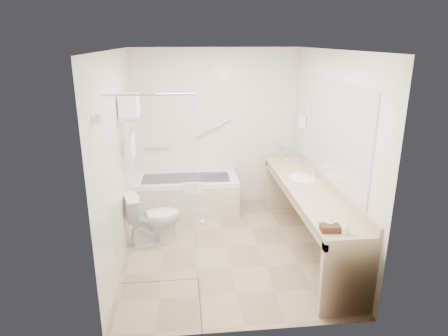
{
  "coord_description": "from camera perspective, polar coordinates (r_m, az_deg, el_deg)",
  "views": [
    {
      "loc": [
        -0.51,
        -4.66,
        2.62
      ],
      "look_at": [
        0.0,
        0.3,
        1.0
      ],
      "focal_mm": 32.0,
      "sensor_mm": 36.0,
      "label": 1
    }
  ],
  "objects": [
    {
      "name": "wall_back",
      "position": [
        6.43,
        -1.2,
        5.69
      ],
      "size": [
        2.6,
        0.1,
        2.5
      ],
      "primitive_type": "cube",
      "color": "beige",
      "rests_on": "ground"
    },
    {
      "name": "grab_bar_long",
      "position": [
        6.39,
        -1.62,
        5.6
      ],
      "size": [
        0.53,
        0.03,
        0.33
      ],
      "primitive_type": "cylinder",
      "rotation": [
        0.0,
        1.05,
        0.0
      ],
      "color": "silver",
      "rests_on": "wall_back"
    },
    {
      "name": "wall_front",
      "position": [
        3.39,
        3.32,
        -5.85
      ],
      "size": [
        2.6,
        0.1,
        2.5
      ],
      "primitive_type": "cube",
      "color": "beige",
      "rests_on": "ground"
    },
    {
      "name": "floor",
      "position": [
        5.37,
        0.34,
        -11.2
      ],
      "size": [
        3.2,
        3.2,
        0.0
      ],
      "primitive_type": "plane",
      "color": "#9D7F61",
      "rests_on": "ground"
    },
    {
      "name": "mirror",
      "position": [
        4.97,
        15.56,
        4.91
      ],
      "size": [
        0.02,
        2.0,
        1.2
      ],
      "primitive_type": "cube",
      "color": "#B1B6BE",
      "rests_on": "wall_right"
    },
    {
      "name": "grab_bar_short",
      "position": [
        6.45,
        -9.59,
        2.74
      ],
      "size": [
        0.4,
        0.03,
        0.03
      ],
      "primitive_type": "cylinder",
      "rotation": [
        0.0,
        1.57,
        0.0
      ],
      "color": "silver",
      "rests_on": "wall_back"
    },
    {
      "name": "wall_left",
      "position": [
        4.92,
        -14.87,
        1.22
      ],
      "size": [
        0.1,
        3.2,
        2.5
      ],
      "primitive_type": "cube",
      "color": "beige",
      "rests_on": "ground"
    },
    {
      "name": "sink",
      "position": [
        5.46,
        11.14,
        -1.61
      ],
      "size": [
        0.4,
        0.52,
        0.14
      ],
      "primitive_type": "ellipsoid",
      "color": "white",
      "rests_on": "vanity_counter"
    },
    {
      "name": "water_bottle_mid",
      "position": [
        6.18,
        8.31,
        1.92
      ],
      "size": [
        0.05,
        0.05,
        0.17
      ],
      "rotation": [
        0.0,
        0.0,
        -0.03
      ],
      "color": "silver",
      "rests_on": "vanity_counter"
    },
    {
      "name": "toilet",
      "position": [
        5.41,
        -10.06,
        -7.05
      ],
      "size": [
        0.81,
        0.58,
        0.71
      ],
      "primitive_type": "imported",
      "rotation": [
        0.0,
        0.0,
        1.84
      ],
      "color": "white",
      "rests_on": "floor"
    },
    {
      "name": "bathtub",
      "position": [
        6.35,
        -5.38,
        -3.76
      ],
      "size": [
        1.6,
        0.73,
        0.59
      ],
      "color": "white",
      "rests_on": "floor"
    },
    {
      "name": "hairdryer_unit",
      "position": [
        6.09,
        11.12,
        6.58
      ],
      "size": [
        0.08,
        0.1,
        0.18
      ],
      "primitive_type": "cube",
      "color": "white",
      "rests_on": "wall_right"
    },
    {
      "name": "ceiling",
      "position": [
        4.69,
        0.39,
        16.53
      ],
      "size": [
        2.6,
        3.2,
        0.1
      ],
      "primitive_type": "cube",
      "color": "white",
      "rests_on": "wall_back"
    },
    {
      "name": "faucet",
      "position": [
        5.47,
        12.67,
        -0.46
      ],
      "size": [
        0.03,
        0.03,
        0.14
      ],
      "primitive_type": "cylinder",
      "color": "silver",
      "rests_on": "vanity_counter"
    },
    {
      "name": "shower_enclosure",
      "position": [
        4.05,
        -7.14,
        -4.73
      ],
      "size": [
        0.96,
        0.91,
        2.11
      ],
      "color": "silver",
      "rests_on": "floor"
    },
    {
      "name": "soap_bottle_a",
      "position": [
        4.0,
        16.92,
        -8.65
      ],
      "size": [
        0.09,
        0.14,
        0.06
      ],
      "primitive_type": "imported",
      "rotation": [
        0.0,
        0.0,
        0.33
      ],
      "color": "white",
      "rests_on": "vanity_counter"
    },
    {
      "name": "drinking_glass_far",
      "position": [
        5.64,
        10.0,
        -0.15
      ],
      "size": [
        0.06,
        0.06,
        0.08
      ],
      "primitive_type": "cylinder",
      "rotation": [
        0.0,
        0.0,
        0.05
      ],
      "color": "silver",
      "rests_on": "vanity_counter"
    },
    {
      "name": "soap_bottle_b",
      "position": [
        4.07,
        14.94,
        -7.8
      ],
      "size": [
        0.09,
        0.12,
        0.08
      ],
      "primitive_type": "imported",
      "rotation": [
        0.0,
        0.0,
        0.09
      ],
      "color": "white",
      "rests_on": "vanity_counter"
    },
    {
      "name": "wall_right",
      "position": [
        5.18,
        14.81,
        2.07
      ],
      "size": [
        0.1,
        3.2,
        2.5
      ],
      "primitive_type": "cube",
      "color": "beige",
      "rests_on": "ground"
    },
    {
      "name": "water_bottle_right",
      "position": [
        6.17,
        7.97,
        2.11
      ],
      "size": [
        0.07,
        0.07,
        0.22
      ],
      "rotation": [
        0.0,
        0.0,
        -0.03
      ],
      "color": "silver",
      "rests_on": "vanity_counter"
    },
    {
      "name": "amenity_basket",
      "position": [
        4.02,
        14.94,
        -8.28
      ],
      "size": [
        0.2,
        0.14,
        0.06
      ],
      "primitive_type": "cube",
      "rotation": [
        0.0,
        0.0,
        -0.09
      ],
      "color": "#4A2D1A",
      "rests_on": "vanity_counter"
    },
    {
      "name": "drinking_glass_near",
      "position": [
        6.01,
        9.21,
        1.02
      ],
      "size": [
        0.07,
        0.07,
        0.08
      ],
      "primitive_type": "cylinder",
      "rotation": [
        0.0,
        0.0,
        0.2
      ],
      "color": "silver",
      "rests_on": "vanity_counter"
    },
    {
      "name": "towel_shelf",
      "position": [
        5.13,
        -13.3,
        7.79
      ],
      "size": [
        0.24,
        0.55,
        0.81
      ],
      "color": "silver",
      "rests_on": "wall_left"
    },
    {
      "name": "vanity_counter",
      "position": [
        5.16,
        11.96,
        -4.98
      ],
      "size": [
        0.55,
        2.7,
        0.95
      ],
      "color": "#CCB088",
      "rests_on": "floor"
    },
    {
      "name": "water_bottle_left",
      "position": [
        5.57,
        10.63,
        0.05
      ],
      "size": [
        0.06,
        0.06,
        0.18
      ],
      "rotation": [
        0.0,
        0.0,
        0.4
      ],
      "color": "silver",
      "rests_on": "vanity_counter"
    }
  ]
}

